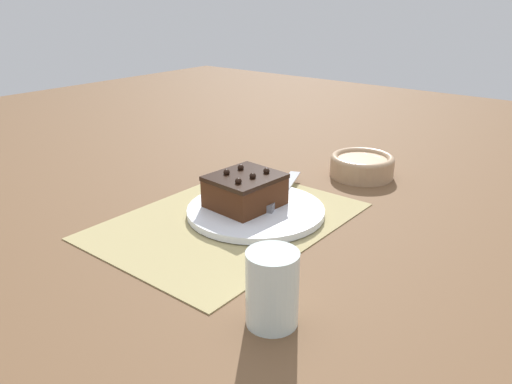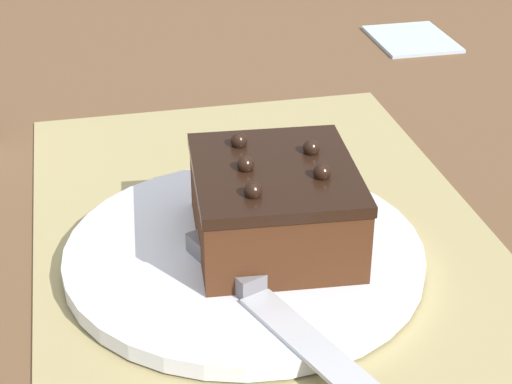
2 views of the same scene
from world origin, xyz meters
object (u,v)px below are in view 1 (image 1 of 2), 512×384
at_px(chocolate_cake, 243,189).
at_px(small_bowl, 362,165).
at_px(drinking_glass, 272,288).
at_px(serving_knife, 277,196).
at_px(cake_plate, 256,210).

distance_m(chocolate_cake, small_bowl, 0.33).
xyz_separation_m(chocolate_cake, drinking_glass, (0.24, 0.25, 0.00)).
relative_size(chocolate_cake, serving_knife, 0.60).
bearing_deg(drinking_glass, small_bowl, -163.40).
distance_m(chocolate_cake, serving_knife, 0.08).
bearing_deg(chocolate_cake, small_bowl, 166.09).
relative_size(cake_plate, chocolate_cake, 1.91).
bearing_deg(drinking_glass, chocolate_cake, -134.13).
height_order(cake_plate, small_bowl, small_bowl).
xyz_separation_m(serving_knife, small_bowl, (-0.25, 0.05, 0.01)).
bearing_deg(drinking_glass, cake_plate, -137.84).
relative_size(chocolate_cake, small_bowl, 0.94).
xyz_separation_m(cake_plate, small_bowl, (-0.32, 0.05, 0.02)).
distance_m(drinking_glass, small_bowl, 0.58).
bearing_deg(small_bowl, drinking_glass, 16.60).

